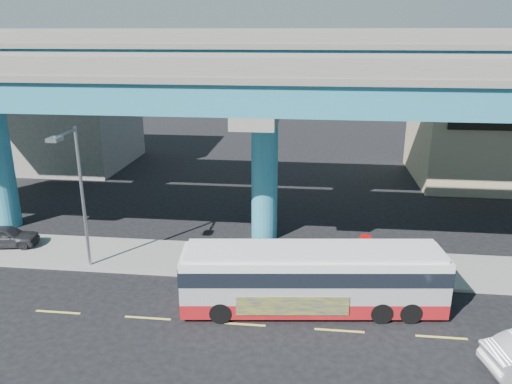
# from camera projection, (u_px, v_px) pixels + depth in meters

# --- Properties ---
(ground) EXTENTS (120.00, 120.00, 0.00)m
(ground) POSITION_uv_depth(u_px,v_px,m) (243.00, 320.00, 20.88)
(ground) COLOR black
(ground) RESTS_ON ground
(sidewalk) EXTENTS (70.00, 4.00, 0.15)m
(sidewalk) POSITION_uv_depth(u_px,v_px,m) (257.00, 261.00, 26.06)
(sidewalk) COLOR gray
(sidewalk) RESTS_ON ground
(lane_markings) EXTENTS (58.00, 0.12, 0.01)m
(lane_markings) POSITION_uv_depth(u_px,v_px,m) (242.00, 324.00, 20.60)
(lane_markings) COLOR #D8C64C
(lane_markings) RESTS_ON ground
(viaduct) EXTENTS (52.00, 12.40, 11.70)m
(viaduct) POSITION_uv_depth(u_px,v_px,m) (265.00, 78.00, 26.69)
(viaduct) COLOR teal
(viaduct) RESTS_ON ground
(building_beige) EXTENTS (14.00, 10.23, 7.00)m
(building_beige) POSITION_uv_depth(u_px,v_px,m) (508.00, 138.00, 39.54)
(building_beige) COLOR tan
(building_beige) RESTS_ON ground
(building_concrete) EXTENTS (12.00, 10.00, 9.00)m
(building_concrete) POSITION_uv_depth(u_px,v_px,m) (58.00, 114.00, 44.41)
(building_concrete) COLOR gray
(building_concrete) RESTS_ON ground
(transit_bus) EXTENTS (11.36, 3.67, 2.87)m
(transit_bus) POSITION_uv_depth(u_px,v_px,m) (313.00, 277.00, 21.26)
(transit_bus) COLOR #A11318
(transit_bus) RESTS_ON ground
(parked_car) EXTENTS (2.62, 3.95, 1.18)m
(parked_car) POSITION_uv_depth(u_px,v_px,m) (6.00, 236.00, 27.57)
(parked_car) COLOR #2E2E33
(parked_car) RESTS_ON sidewalk
(street_lamp) EXTENTS (0.50, 2.37, 7.17)m
(street_lamp) POSITION_uv_depth(u_px,v_px,m) (75.00, 180.00, 23.60)
(street_lamp) COLOR gray
(street_lamp) RESTS_ON sidewalk
(stop_sign) EXTENTS (0.69, 0.08, 2.31)m
(stop_sign) POSITION_uv_depth(u_px,v_px,m) (365.00, 246.00, 23.70)
(stop_sign) COLOR gray
(stop_sign) RESTS_ON sidewalk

